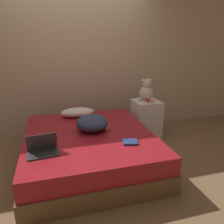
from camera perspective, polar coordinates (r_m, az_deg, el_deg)
name	(u,v)px	position (r m, az deg, el deg)	size (l,w,h in m)	color
ground_plane	(90,162)	(3.12, -5.84, -12.88)	(12.00, 12.00, 0.00)	brown
wall_back	(75,60)	(3.91, -9.71, 13.33)	(8.00, 0.06, 2.60)	tan
bed	(89,148)	(3.02, -5.97, -9.29)	(1.66, 1.89, 0.44)	brown
nightstand	(146,119)	(3.83, 8.86, -1.75)	(0.44, 0.43, 0.64)	silver
pillow	(77,112)	(3.54, -9.03, -0.06)	(0.53, 0.28, 0.14)	beige
person_lying	(92,122)	(3.00, -5.36, -2.65)	(0.44, 0.61, 0.21)	#2D3851
laptop	(43,149)	(2.49, -17.68, -9.23)	(0.35, 0.24, 0.21)	#333338
teddy_bear	(146,91)	(3.77, 8.93, 5.48)	(0.24, 0.24, 0.37)	beige
bottle_orange	(152,101)	(3.63, 10.40, 2.92)	(0.04, 0.04, 0.07)	orange
bottle_red	(148,100)	(3.63, 9.41, 3.22)	(0.05, 0.05, 0.11)	#B72D2D
bottle_clear	(139,100)	(3.67, 7.17, 3.22)	(0.04, 0.04, 0.07)	silver
book	(130,142)	(2.63, 4.79, -7.78)	(0.20, 0.19, 0.02)	navy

